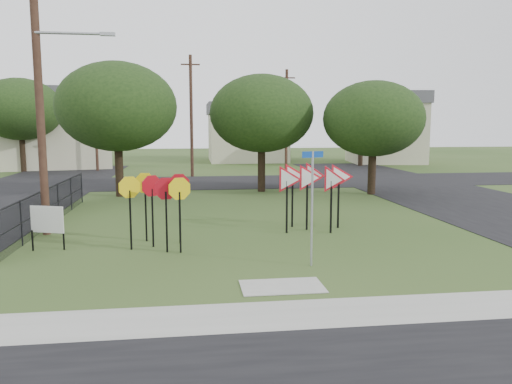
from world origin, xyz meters
TOP-DOWN VIEW (x-y plane):
  - ground at (0.00, 0.00)m, footprint 140.00×140.00m
  - sidewalk at (0.00, -4.20)m, footprint 30.00×1.60m
  - planting_strip at (0.00, -5.40)m, footprint 30.00×0.80m
  - street_right at (12.00, 10.00)m, footprint 8.00×50.00m
  - street_far at (0.00, 20.00)m, footprint 60.00×8.00m
  - curb_pad at (0.00, -2.40)m, footprint 2.00×1.20m
  - street_name_sign at (1.14, -0.68)m, footprint 0.63×0.22m
  - stop_sign_cluster at (-3.17, 1.99)m, footprint 2.23×1.87m
  - yield_sign_cluster at (2.32, 4.13)m, footprint 3.18×2.37m
  - info_board at (-6.60, 2.08)m, footprint 1.07×0.40m
  - utility_pole_main at (-7.24, 4.50)m, footprint 3.55×0.33m
  - far_pole_a at (-2.00, 24.00)m, footprint 1.40×0.24m
  - far_pole_b at (6.00, 28.00)m, footprint 1.40×0.24m
  - far_pole_c at (-10.00, 30.00)m, footprint 1.40×0.24m
  - fence_run at (-7.60, 6.25)m, footprint 0.05×11.55m
  - house_left at (-14.00, 34.00)m, footprint 10.58×8.88m
  - house_mid at (4.00, 40.00)m, footprint 8.40×8.40m
  - house_right at (18.00, 36.00)m, footprint 8.30×8.30m
  - tree_near_left at (-6.00, 14.00)m, footprint 6.40×6.40m
  - tree_near_mid at (2.00, 15.00)m, footprint 6.00×6.00m
  - tree_near_right at (8.00, 13.00)m, footprint 5.60×5.60m
  - tree_far_left at (-16.00, 30.00)m, footprint 6.80×6.80m
  - tree_far_right at (14.00, 32.00)m, footprint 6.00×6.00m

SIDE VIEW (x-z plane):
  - ground at x=0.00m, z-range 0.00..0.00m
  - planting_strip at x=0.00m, z-range 0.00..0.02m
  - sidewalk at x=0.00m, z-range 0.00..0.02m
  - street_right at x=12.00m, z-range 0.00..0.02m
  - street_far at x=0.00m, z-range 0.00..0.02m
  - curb_pad at x=0.00m, z-range 0.00..0.02m
  - fence_run at x=-7.60m, z-range 0.03..1.53m
  - info_board at x=-6.60m, z-range 0.23..1.63m
  - stop_sign_cluster at x=-3.17m, z-range 0.58..2.91m
  - street_name_sign at x=1.14m, z-range 0.22..3.41m
  - yield_sign_cluster at x=2.32m, z-range 0.59..3.09m
  - house_mid at x=4.00m, z-range 0.05..6.25m
  - house_left at x=-14.00m, z-range 0.05..7.25m
  - house_right at x=18.00m, z-range 0.05..7.25m
  - tree_near_right at x=8.00m, z-range 1.06..7.39m
  - far_pole_b at x=6.00m, z-range 0.10..8.60m
  - tree_near_mid at x=2.00m, z-range 1.14..7.94m
  - tree_far_right at x=14.00m, z-range 1.14..7.94m
  - far_pole_a at x=-2.00m, z-range 0.10..9.10m
  - far_pole_c at x=-10.00m, z-range 0.10..9.10m
  - tree_near_left at x=-6.00m, z-range 1.22..8.49m
  - tree_far_left at x=-16.00m, z-range 1.31..9.04m
  - utility_pole_main at x=-7.24m, z-range 0.21..10.21m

